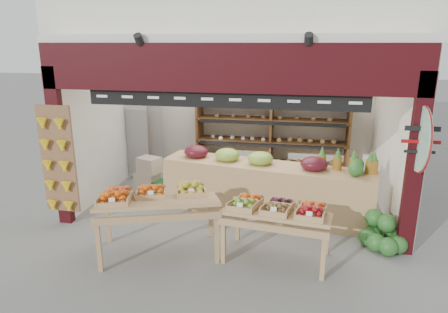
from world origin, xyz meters
The scene contains 10 objects.
ground centered at (0.00, 0.00, 0.00)m, with size 60.00×60.00×0.00m, color slate.
banana_board centered at (-2.73, -1.17, 1.12)m, with size 0.60×0.15×1.80m.
gift_sign centered at (2.75, -1.15, 1.75)m, with size 0.04×0.93×0.92m.
back_shelving centered at (0.52, 1.91, 1.27)m, with size 3.33×0.55×2.03m.
refrigerator centered at (-2.40, 1.65, 0.84)m, with size 0.66×0.66×1.69m, color #B9BCC0.
cardboard_stack centered at (-1.67, 0.56, 0.27)m, with size 1.14×0.82×0.74m.
mid_counter centered at (0.58, -0.06, 0.51)m, with size 3.81×1.36×1.16m.
display_table_left centered at (-0.93, -1.72, 0.83)m, with size 1.93×1.46×1.08m.
display_table_right centered at (0.90, -1.58, 0.75)m, with size 1.57×1.00×0.96m.
watermelon_pile centered at (2.48, -0.95, 0.20)m, with size 0.74×0.71×0.54m.
Camera 1 is at (1.17, -6.78, 3.00)m, focal length 32.00 mm.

